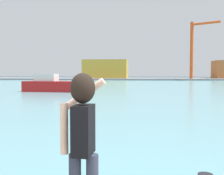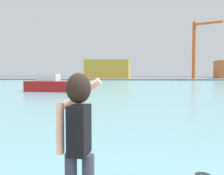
{
  "view_description": "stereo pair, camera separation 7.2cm",
  "coord_description": "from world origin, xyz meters",
  "px_view_note": "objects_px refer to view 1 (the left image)",
  "views": [
    {
      "loc": [
        0.03,
        -2.24,
        2.44
      ],
      "look_at": [
        -0.83,
        6.5,
        1.96
      ],
      "focal_mm": 44.43,
      "sensor_mm": 36.0,
      "label": 1
    },
    {
      "loc": [
        0.1,
        -2.24,
        2.44
      ],
      "look_at": [
        -0.83,
        6.5,
        1.96
      ],
      "focal_mm": 44.43,
      "sensor_mm": 36.0,
      "label": 2
    }
  ],
  "objects_px": {
    "boat_moored": "(52,85)",
    "port_crane": "(194,45)",
    "person_photographer": "(83,133)",
    "warehouse_left": "(106,69)"
  },
  "relations": [
    {
      "from": "boat_moored",
      "to": "port_crane",
      "type": "bearing_deg",
      "value": 68.28
    },
    {
      "from": "person_photographer",
      "to": "port_crane",
      "type": "height_order",
      "value": "port_crane"
    },
    {
      "from": "person_photographer",
      "to": "warehouse_left",
      "type": "xyz_separation_m",
      "value": [
        -10.72,
        91.92,
        1.84
      ]
    },
    {
      "from": "port_crane",
      "to": "boat_moored",
      "type": "bearing_deg",
      "value": -117.35
    },
    {
      "from": "boat_moored",
      "to": "port_crane",
      "type": "xyz_separation_m",
      "value": [
        27.6,
        53.37,
        9.88
      ]
    },
    {
      "from": "person_photographer",
      "to": "port_crane",
      "type": "relative_size",
      "value": 0.1
    },
    {
      "from": "person_photographer",
      "to": "boat_moored",
      "type": "bearing_deg",
      "value": 22.31
    },
    {
      "from": "warehouse_left",
      "to": "port_crane",
      "type": "relative_size",
      "value": 0.84
    },
    {
      "from": "person_photographer",
      "to": "boat_moored",
      "type": "height_order",
      "value": "person_photographer"
    },
    {
      "from": "warehouse_left",
      "to": "port_crane",
      "type": "height_order",
      "value": "port_crane"
    }
  ]
}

